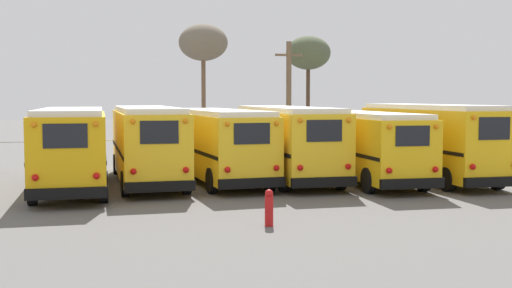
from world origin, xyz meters
The scene contains 12 objects.
ground_plane centered at (0.00, 0.00, 0.00)m, with size 160.00×160.00×0.00m, color #5B5956.
school_bus_0 centered at (-7.48, -0.26, 1.73)m, with size 2.79×9.49×3.16m.
school_bus_1 centered at (-4.49, 1.07, 1.72)m, with size 2.57×9.83×3.19m.
school_bus_2 centered at (-1.49, 0.93, 1.67)m, with size 3.02×9.73×3.06m.
school_bus_3 centered at (1.50, 0.73, 1.72)m, with size 2.76×9.99×3.17m.
school_bus_4 centered at (4.49, -0.13, 1.62)m, with size 2.91×10.84×2.96m.
school_bus_5 centered at (7.48, -1.01, 1.77)m, with size 2.60×9.55×3.28m.
utility_pole centered at (5.60, 13.03, 3.67)m, with size 1.80×0.34×7.11m.
bare_tree_0 centered at (7.85, 15.71, 6.55)m, with size 3.04×3.04×7.76m.
bare_tree_1 centered at (1.29, 19.51, 7.41)m, with size 3.49×3.49×8.80m.
fence_line centered at (0.00, 7.40, 1.00)m, with size 23.02×0.06×1.42m.
fire_hydrant centered at (-2.08, -8.91, 0.52)m, with size 0.24×0.24×1.03m.
Camera 1 is at (-7.02, -25.87, 3.59)m, focal length 45.00 mm.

